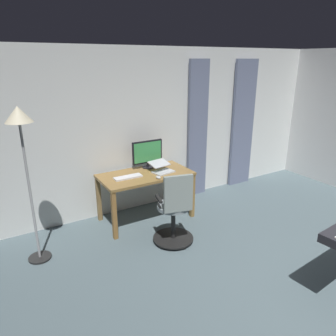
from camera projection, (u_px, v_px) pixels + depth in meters
The scene contains 11 objects.
ground_plane at pixel (327, 305), 3.24m from camera, with size 8.14×8.14×0.00m, color #4B5C61.
back_room_partition at pixel (170, 127), 5.37m from camera, with size 6.21×0.10×2.58m, color silver.
curtain_left_panel at pixel (243, 125), 6.07m from camera, with size 0.51×0.06×2.40m, color slate.
curtain_right_panel at pixel (198, 131), 5.55m from camera, with size 0.39×0.06×2.40m, color slate.
desk at pixel (146, 180), 4.81m from camera, with size 1.38×0.72×0.75m.
office_chair at pixel (175, 212), 4.18m from camera, with size 0.56×0.56×1.03m.
computer_monitor at pixel (147, 153), 4.97m from camera, with size 0.51×0.18×0.44m.
computer_keyboard at pixel (128, 177), 4.60m from camera, with size 0.41×0.14×0.02m, color silver.
laptop at pixel (162, 169), 4.83m from camera, with size 0.36×0.36×0.15m.
computer_mouse at pixel (158, 177), 4.57m from camera, with size 0.06×0.10×0.04m, color #B7BCC1.
floor_lamp at pixel (22, 137), 3.49m from camera, with size 0.30×0.30×1.91m.
Camera 1 is at (2.74, 1.41, 2.38)m, focal length 33.82 mm.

